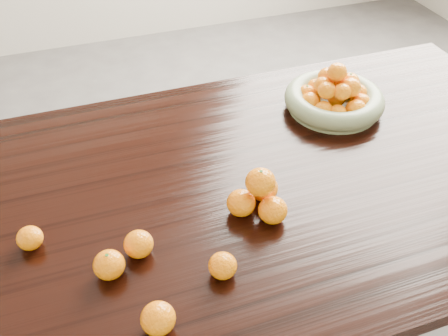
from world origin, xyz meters
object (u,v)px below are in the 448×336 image
object	(u,v)px
fruit_bowl	(335,97)
loose_orange_0	(109,265)
dining_table	(225,211)
orange_pyramid	(260,196)

from	to	relation	value
fruit_bowl	loose_orange_0	size ratio (longest dim) A/B	4.51
fruit_bowl	loose_orange_0	distance (m)	0.85
dining_table	fruit_bowl	world-z (taller)	fruit_bowl
orange_pyramid	loose_orange_0	bearing A→B (deg)	-168.53
orange_pyramid	fruit_bowl	bearing A→B (deg)	40.90
fruit_bowl	loose_orange_0	world-z (taller)	fruit_bowl
fruit_bowl	dining_table	bearing A→B (deg)	-152.49
fruit_bowl	loose_orange_0	bearing A→B (deg)	-151.59
dining_table	fruit_bowl	size ratio (longest dim) A/B	6.63
fruit_bowl	orange_pyramid	bearing A→B (deg)	-139.10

